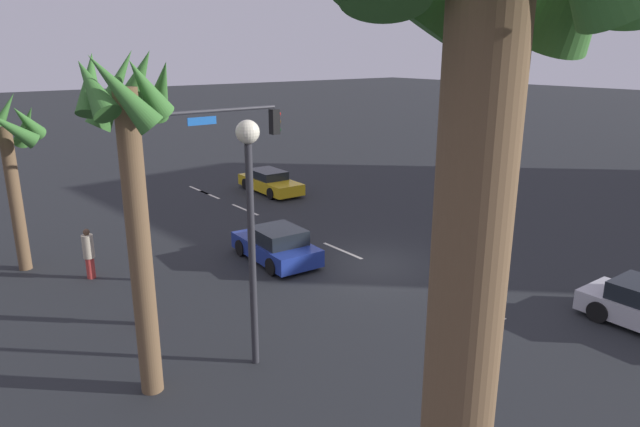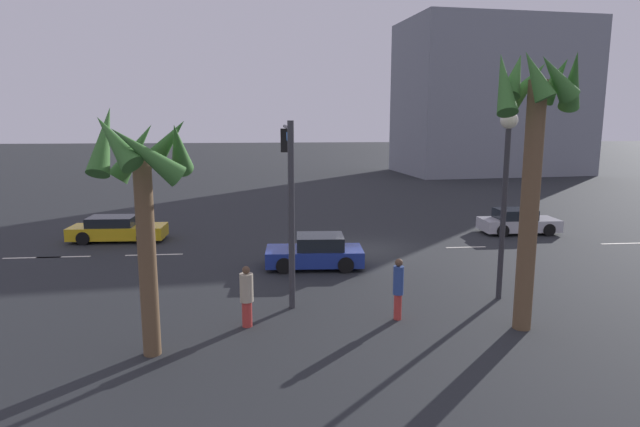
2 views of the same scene
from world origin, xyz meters
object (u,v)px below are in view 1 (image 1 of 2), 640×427
object	(u,v)px
car_0	(276,245)
palm_tree_2	(7,143)
traffic_signal	(193,158)
pedestrian_1	(89,253)
streetlamp	(250,199)
palm_tree_0	(478,210)
pedestrian_0	(139,292)
palm_tree_1	(130,149)
car_2	(270,182)

from	to	relation	value
car_0	palm_tree_2	distance (m)	10.10
car_0	traffic_signal	bearing A→B (deg)	65.85
pedestrian_1	palm_tree_2	xyz separation A→B (m)	(2.37, 1.66, 3.73)
streetlamp	palm_tree_0	world-z (taller)	palm_tree_0
pedestrian_1	palm_tree_0	distance (m)	18.33
palm_tree_0	palm_tree_2	xyz separation A→B (m)	(19.69, -0.07, -2.00)
pedestrian_0	palm_tree_2	xyz separation A→B (m)	(6.89, 1.78, 3.66)
pedestrian_1	palm_tree_2	world-z (taller)	palm_tree_2
streetlamp	pedestrian_0	bearing A→B (deg)	21.74
traffic_signal	palm_tree_1	size ratio (longest dim) A/B	0.75
car_2	pedestrian_0	distance (m)	16.35
car_2	streetlamp	bearing A→B (deg)	146.06
traffic_signal	palm_tree_2	world-z (taller)	palm_tree_2
streetlamp	palm_tree_0	bearing A→B (deg)	159.20
pedestrian_0	pedestrian_1	xyz separation A→B (m)	(4.52, 0.12, -0.07)
streetlamp	pedestrian_1	xyz separation A→B (m)	(8.39, 1.66, -3.41)
streetlamp	palm_tree_2	xyz separation A→B (m)	(10.76, 3.32, 0.32)
palm_tree_0	streetlamp	bearing A→B (deg)	-20.80
pedestrian_0	palm_tree_0	distance (m)	14.12
palm_tree_1	traffic_signal	bearing A→B (deg)	-34.10
traffic_signal	palm_tree_2	size ratio (longest dim) A/B	0.93
palm_tree_0	palm_tree_2	distance (m)	19.79
pedestrian_1	palm_tree_0	bearing A→B (deg)	174.29
car_0	palm_tree_1	bearing A→B (deg)	127.09
palm_tree_0	palm_tree_2	bearing A→B (deg)	-0.21
pedestrian_1	car_0	bearing A→B (deg)	-112.72
palm_tree_2	pedestrian_0	bearing A→B (deg)	-165.51
palm_tree_1	car_2	bearing A→B (deg)	-41.01
car_2	pedestrian_0	world-z (taller)	pedestrian_0
palm_tree_1	palm_tree_2	world-z (taller)	palm_tree_1
traffic_signal	pedestrian_0	size ratio (longest dim) A/B	3.14
streetlamp	traffic_signal	bearing A→B (deg)	-14.71
car_0	palm_tree_2	xyz separation A→B (m)	(4.94, 7.81, 4.07)
pedestrian_0	palm_tree_1	xyz separation A→B (m)	(-3.41, 1.05, 4.74)
streetlamp	palm_tree_0	xyz separation A→B (m)	(-8.94, 3.40, 2.32)
traffic_signal	palm_tree_0	xyz separation A→B (m)	(-15.94, 5.23, 2.58)
palm_tree_0	palm_tree_2	size ratio (longest dim) A/B	1.49
palm_tree_2	car_0	bearing A→B (deg)	-122.32
streetlamp	car_0	bearing A→B (deg)	-37.68
traffic_signal	pedestrian_1	size ratio (longest dim) A/B	3.26
car_2	palm_tree_2	size ratio (longest dim) A/B	0.72
pedestrian_0	palm_tree_0	size ratio (longest dim) A/B	0.20
pedestrian_0	traffic_signal	bearing A→B (deg)	-47.16
pedestrian_0	streetlamp	bearing A→B (deg)	-158.26
traffic_signal	streetlamp	xyz separation A→B (m)	(-7.00, 1.84, 0.26)
palm_tree_2	palm_tree_0	bearing A→B (deg)	179.79
pedestrian_0	palm_tree_0	world-z (taller)	palm_tree_0
palm_tree_2	palm_tree_1	bearing A→B (deg)	-175.92
car_0	traffic_signal	distance (m)	4.54
car_2	palm_tree_1	xyz separation A→B (m)	(-14.74, 12.82, 5.19)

